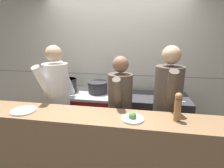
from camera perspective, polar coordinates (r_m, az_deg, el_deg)
wall_back_tiled at (r=3.26m, az=1.56°, el=5.76°), size 8.00×0.06×2.60m
oven_range at (r=3.26m, az=-8.74°, el=-10.16°), size 1.03×0.71×0.89m
prep_counter at (r=3.12m, az=12.02°, el=-11.74°), size 1.23×0.65×0.89m
pass_counter at (r=2.20m, az=-1.61°, el=-22.36°), size 3.11×0.45×1.00m
stock_pot at (r=3.15m, az=-14.05°, el=-0.31°), size 0.30×0.30×0.24m
sauce_pot at (r=3.01m, az=-4.64°, el=-0.98°), size 0.35×0.35×0.20m
mixing_bowl_steel at (r=2.95m, az=18.42°, el=-3.24°), size 0.26×0.26×0.11m
chefs_knife at (r=2.88m, az=18.19°, el=-4.70°), size 0.39×0.15×0.02m
plated_dish_main at (r=2.28m, az=-26.92°, el=-7.76°), size 0.28×0.28×0.02m
plated_dish_appetiser at (r=1.86m, az=6.68°, el=-10.91°), size 0.24×0.24×0.08m
pepper_mill at (r=1.89m, az=20.65°, el=-6.83°), size 0.07×0.07×0.30m
chef_head_cook at (r=2.68m, az=-17.36°, el=-4.58°), size 0.44×0.75×1.73m
chef_sous at (r=2.40m, az=2.61°, el=-7.94°), size 0.33×0.70×1.60m
chef_line at (r=2.40m, az=17.49°, el=-6.75°), size 0.36×0.76×1.74m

